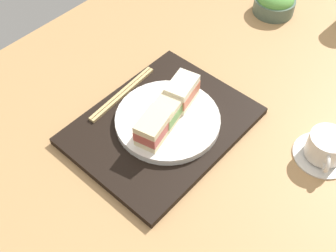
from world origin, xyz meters
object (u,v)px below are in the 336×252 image
(salad_bowl, at_px, (275,2))
(sandwich_near, at_px, (182,92))
(chopsticks_pair, at_px, (123,93))
(coffee_cup, at_px, (325,148))
(sandwich_middle, at_px, (168,110))
(sandwich_plate, at_px, (168,120))
(sandwich_far, at_px, (153,128))

(salad_bowl, bearing_deg, sandwich_near, 6.36)
(salad_bowl, bearing_deg, chopsticks_pair, -7.89)
(chopsticks_pair, bearing_deg, coffee_cup, 111.02)
(sandwich_near, distance_m, sandwich_middle, 0.06)
(sandwich_plate, xyz_separation_m, chopsticks_pair, (0.01, -0.14, -0.00))
(salad_bowl, bearing_deg, sandwich_plate, 6.91)
(sandwich_middle, distance_m, coffee_cup, 0.33)
(chopsticks_pair, distance_m, coffee_cup, 0.46)
(sandwich_far, height_order, chopsticks_pair, sandwich_far)
(sandwich_near, bearing_deg, coffee_cup, 108.24)
(salad_bowl, bearing_deg, coffee_cup, 44.40)
(sandwich_near, height_order, sandwich_middle, sandwich_near)
(sandwich_middle, distance_m, chopsticks_pair, 0.14)
(sandwich_plate, distance_m, coffee_cup, 0.33)
(coffee_cup, bearing_deg, sandwich_middle, -61.57)
(chopsticks_pair, bearing_deg, salad_bowl, 172.11)
(sandwich_middle, xyz_separation_m, coffee_cup, (-0.16, 0.29, -0.03))
(sandwich_plate, bearing_deg, sandwich_far, 11.27)
(sandwich_near, distance_m, salad_bowl, 0.47)
(sandwich_plate, bearing_deg, coffee_cup, 118.43)
(sandwich_plate, height_order, sandwich_middle, sandwich_middle)
(sandwich_middle, bearing_deg, sandwich_far, 11.27)
(sandwich_plate, relative_size, sandwich_far, 2.61)
(sandwich_near, bearing_deg, sandwich_middle, 11.27)
(coffee_cup, bearing_deg, salad_bowl, -135.60)
(sandwich_middle, xyz_separation_m, chopsticks_pair, (0.01, -0.14, -0.04))
(sandwich_far, distance_m, chopsticks_pair, 0.16)
(sandwich_middle, distance_m, sandwich_far, 0.06)
(sandwich_middle, height_order, salad_bowl, sandwich_middle)
(chopsticks_pair, bearing_deg, sandwich_plate, 92.73)
(sandwich_plate, xyz_separation_m, sandwich_far, (0.06, 0.01, 0.04))
(sandwich_near, height_order, chopsticks_pair, sandwich_near)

